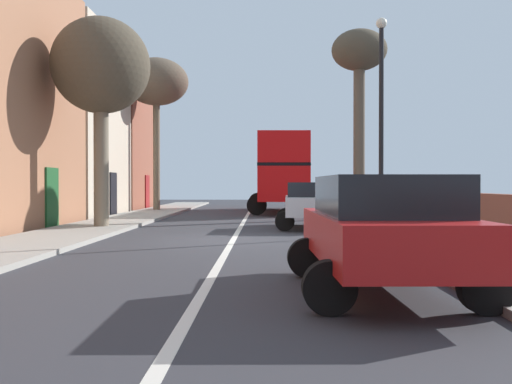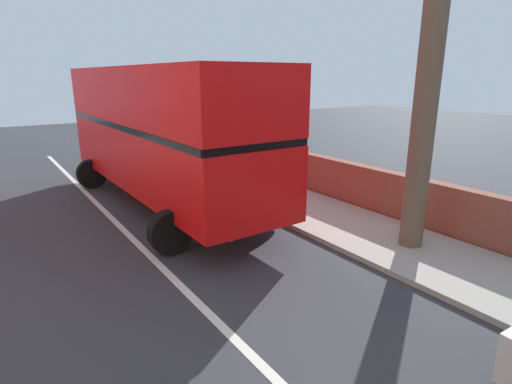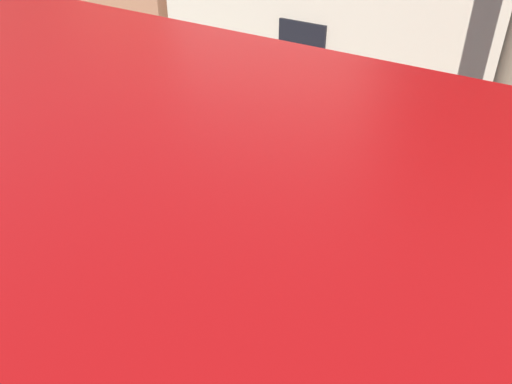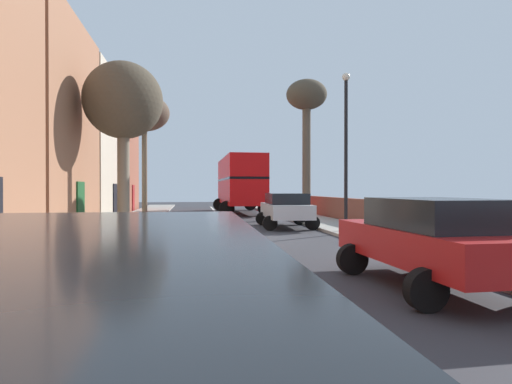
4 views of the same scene
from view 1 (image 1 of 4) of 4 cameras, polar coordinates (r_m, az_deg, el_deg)
The scene contains 12 objects.
ground_plane at distance 15.76m, azimuth -2.29°, elevation -4.78°, with size 84.00×84.00×0.00m, color #333338.
road_centre_line at distance 15.76m, azimuth -2.29°, elevation -4.77°, with size 0.16×54.00×0.01m, color silver.
sidewalk_left at distance 16.75m, azimuth -19.31°, elevation -4.29°, with size 2.60×60.00×0.12m, color #9E998E.
sidewalk_right at distance 16.23m, azimuth 15.31°, elevation -4.43°, with size 2.60×60.00×0.12m, color #9E998E.
boundary_wall_right at distance 16.64m, azimuth 20.49°, elevation -2.30°, with size 0.36×54.00×1.29m, color brown.
double_decker_bus at distance 31.93m, azimuth 2.39°, elevation 2.24°, with size 3.65×10.05×4.06m.
parked_car_silver_right_0 at distance 20.00m, azimuth 5.56°, elevation -0.98°, with size 2.62×4.35×1.59m.
parked_car_red_right_2 at distance 8.17m, azimuth 12.41°, elevation -3.37°, with size 2.53×4.44×1.63m.
street_tree_left_0 at distance 32.95m, azimuth -9.85°, elevation 10.54°, with size 3.56×3.56×8.42m.
street_tree_left_2 at distance 20.45m, azimuth -15.12°, elevation 11.74°, with size 3.29×3.29×7.02m.
street_tree_right_3 at distance 26.53m, azimuth 10.19°, elevation 12.55°, with size 2.45×2.45×8.27m.
lamppost_right at distance 17.52m, azimuth 12.30°, elevation 8.23°, with size 0.32×0.32×6.31m.
Camera 1 is at (0.87, -15.66, 1.52)m, focal length 40.37 mm.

